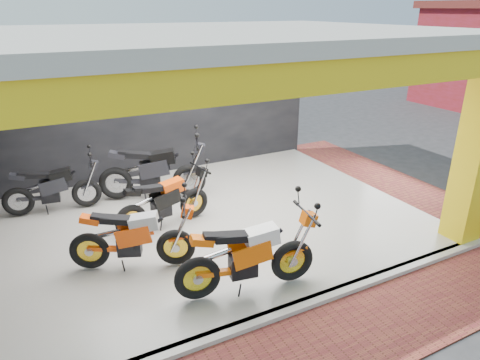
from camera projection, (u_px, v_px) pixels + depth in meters
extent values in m
plane|color=#2D2D30|center=(263.00, 273.00, 6.99)|extent=(80.00, 80.00, 0.00)
cube|color=silver|center=(213.00, 220.00, 8.61)|extent=(8.00, 6.00, 0.10)
cube|color=beige|center=(208.00, 35.00, 7.28)|extent=(8.40, 6.40, 0.20)
cube|color=black|center=(160.00, 107.00, 10.53)|extent=(8.20, 0.20, 3.50)
cube|color=yellow|center=(477.00, 151.00, 7.32)|extent=(0.50, 0.50, 3.50)
cube|color=yellow|center=(313.00, 76.00, 4.93)|extent=(8.40, 0.30, 0.40)
cube|color=yellow|center=(381.00, 45.00, 9.10)|extent=(0.30, 6.40, 0.40)
cube|color=silver|center=(299.00, 307.00, 6.13)|extent=(8.00, 0.20, 0.10)
cube|color=brown|center=(334.00, 344.00, 5.50)|extent=(9.00, 1.40, 0.03)
cube|color=brown|center=(389.00, 181.00, 10.68)|extent=(1.40, 7.00, 0.03)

